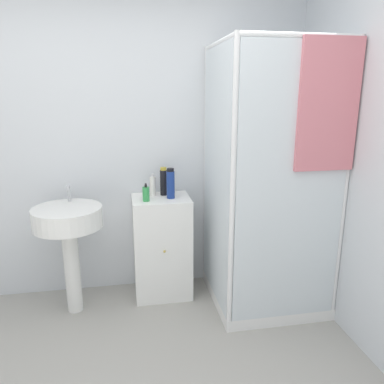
{
  "coord_description": "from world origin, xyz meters",
  "views": [
    {
      "loc": [
        0.15,
        -1.45,
        1.69
      ],
      "look_at": [
        0.62,
        1.15,
        0.98
      ],
      "focal_mm": 35.0,
      "sensor_mm": 36.0,
      "label": 1
    }
  ],
  "objects_px": {
    "soap_dispenser": "(146,194)",
    "sink": "(69,228)",
    "lotion_bottle_white": "(153,186)",
    "shampoo_bottle_blue": "(171,184)",
    "shampoo_bottle_tall_black": "(164,182)"
  },
  "relations": [
    {
      "from": "sink",
      "to": "soap_dispenser",
      "type": "distance_m",
      "value": 0.64
    },
    {
      "from": "soap_dispenser",
      "to": "shampoo_bottle_blue",
      "type": "xyz_separation_m",
      "value": [
        0.2,
        0.05,
        0.06
      ]
    },
    {
      "from": "sink",
      "to": "soap_dispenser",
      "type": "relative_size",
      "value": 6.83
    },
    {
      "from": "soap_dispenser",
      "to": "sink",
      "type": "bearing_deg",
      "value": -173.75
    },
    {
      "from": "shampoo_bottle_blue",
      "to": "lotion_bottle_white",
      "type": "xyz_separation_m",
      "value": [
        -0.13,
        0.11,
        -0.04
      ]
    },
    {
      "from": "shampoo_bottle_tall_black",
      "to": "shampoo_bottle_blue",
      "type": "distance_m",
      "value": 0.12
    },
    {
      "from": "sink",
      "to": "shampoo_bottle_tall_black",
      "type": "bearing_deg",
      "value": 16.49
    },
    {
      "from": "shampoo_bottle_tall_black",
      "to": "lotion_bottle_white",
      "type": "bearing_deg",
      "value": 178.77
    },
    {
      "from": "shampoo_bottle_tall_black",
      "to": "shampoo_bottle_blue",
      "type": "bearing_deg",
      "value": -67.74
    },
    {
      "from": "shampoo_bottle_tall_black",
      "to": "shampoo_bottle_blue",
      "type": "xyz_separation_m",
      "value": [
        0.04,
        -0.11,
        0.01
      ]
    },
    {
      "from": "soap_dispenser",
      "to": "shampoo_bottle_tall_black",
      "type": "bearing_deg",
      "value": 45.02
    },
    {
      "from": "shampoo_bottle_tall_black",
      "to": "soap_dispenser",
      "type": "bearing_deg",
      "value": -134.98
    },
    {
      "from": "shampoo_bottle_blue",
      "to": "soap_dispenser",
      "type": "bearing_deg",
      "value": -166.24
    },
    {
      "from": "shampoo_bottle_blue",
      "to": "lotion_bottle_white",
      "type": "bearing_deg",
      "value": 140.78
    },
    {
      "from": "soap_dispenser",
      "to": "lotion_bottle_white",
      "type": "distance_m",
      "value": 0.17
    }
  ]
}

